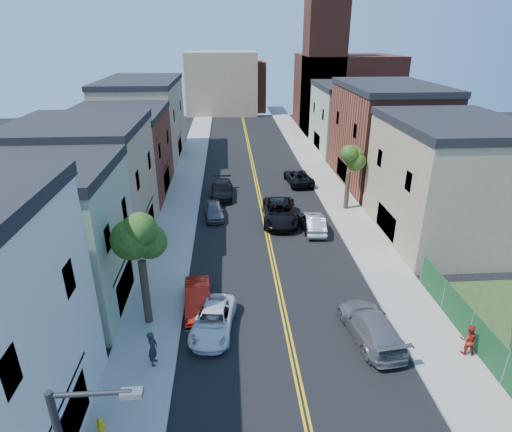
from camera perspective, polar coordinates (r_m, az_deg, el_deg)
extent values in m
cube|color=gray|center=(48.99, -9.37, 4.97)|extent=(3.20, 100.00, 0.15)
cube|color=gray|center=(49.97, 9.04, 5.37)|extent=(3.20, 100.00, 0.15)
cube|color=gray|center=(48.85, -7.32, 5.05)|extent=(0.30, 100.00, 0.15)
cube|color=gray|center=(49.62, 7.06, 5.35)|extent=(0.30, 100.00, 0.15)
cube|color=gray|center=(27.21, -27.18, -3.53)|extent=(9.00, 8.00, 8.50)
cube|color=#998466|center=(34.88, -21.95, 3.53)|extent=(9.00, 10.00, 9.00)
cube|color=brown|center=(45.13, -17.93, 7.75)|extent=(9.00, 12.00, 8.00)
cube|color=#998466|center=(58.30, -14.97, 12.24)|extent=(9.00, 16.00, 9.50)
cube|color=#998466|center=(36.44, 24.35, 3.95)|extent=(9.00, 12.00, 9.00)
cube|color=brown|center=(48.58, 17.07, 10.15)|extent=(9.00, 14.00, 10.00)
cube|color=gray|center=(61.74, 12.54, 12.59)|extent=(9.00, 12.00, 8.50)
cube|color=#4C2319|center=(77.64, 11.98, 16.11)|extent=(16.00, 14.00, 12.00)
cube|color=#4C2319|center=(72.11, 9.13, 19.78)|extent=(6.00, 6.00, 22.00)
cube|color=#998466|center=(88.77, -4.68, 17.41)|extent=(14.00, 8.00, 12.00)
cube|color=brown|center=(92.90, -2.06, 17.12)|extent=(10.00, 8.00, 10.00)
cube|color=#143F1E|center=(24.76, 28.74, -15.26)|extent=(0.04, 15.00, 1.90)
cylinder|color=#312318|center=(24.72, -14.70, -9.90)|extent=(0.44, 0.44, 3.96)
sphere|color=#19390F|center=(22.69, -15.81, -0.74)|extent=(5.20, 5.20, 5.20)
sphere|color=#19390F|center=(21.84, -14.96, 1.36)|extent=(3.90, 3.90, 3.90)
sphere|color=#19390F|center=(23.47, -16.68, -1.40)|extent=(3.64, 3.64, 3.64)
cylinder|color=#312318|center=(40.24, 12.21, 3.37)|extent=(0.44, 0.44, 3.52)
sphere|color=#19390F|center=(39.14, 12.68, 8.51)|extent=(4.40, 4.40, 4.40)
sphere|color=#19390F|center=(38.75, 13.56, 9.63)|extent=(3.30, 3.30, 3.30)
sphere|color=#19390F|center=(39.54, 11.83, 8.08)|extent=(3.08, 3.08, 3.08)
cylinder|color=black|center=(10.86, -21.48, -21.46)|extent=(1.80, 0.12, 0.12)
cube|color=slate|center=(10.66, -16.47, -22.00)|extent=(0.50, 0.25, 0.15)
imported|color=#B8190C|center=(26.20, -7.88, -10.91)|extent=(1.82, 4.39, 1.41)
imported|color=silver|center=(24.41, -5.81, -13.87)|extent=(2.80, 4.99, 1.32)
imported|color=#505257|center=(38.23, -5.67, 0.76)|extent=(2.03, 4.21, 1.39)
imported|color=black|center=(42.99, -4.63, 3.54)|extent=(2.27, 5.37, 1.54)
imported|color=slate|center=(24.50, 15.27, -14.16)|extent=(2.85, 5.67, 1.58)
imported|color=black|center=(35.96, 7.49, -0.79)|extent=(2.21, 4.45, 1.46)
imported|color=#B7BBBF|center=(35.80, 7.91, -0.93)|extent=(1.86, 4.52, 1.46)
imported|color=black|center=(47.05, 5.76, 5.26)|extent=(2.99, 5.60, 1.50)
imported|color=black|center=(37.22, 3.23, 0.50)|extent=(3.30, 6.50, 1.76)
imported|color=#222229|center=(22.45, -13.78, -16.98)|extent=(0.51, 0.73, 1.90)
imported|color=maroon|center=(24.99, 26.76, -14.69)|extent=(0.97, 0.84, 1.72)
cylinder|color=gold|center=(20.57, -20.23, -25.14)|extent=(0.24, 0.24, 0.61)
sphere|color=gold|center=(20.33, -20.38, -24.51)|extent=(0.24, 0.24, 0.24)
cylinder|color=gold|center=(20.53, -20.25, -25.05)|extent=(0.36, 0.12, 0.12)
cylinder|color=gold|center=(20.53, -20.25, -25.05)|extent=(0.12, 0.36, 0.12)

